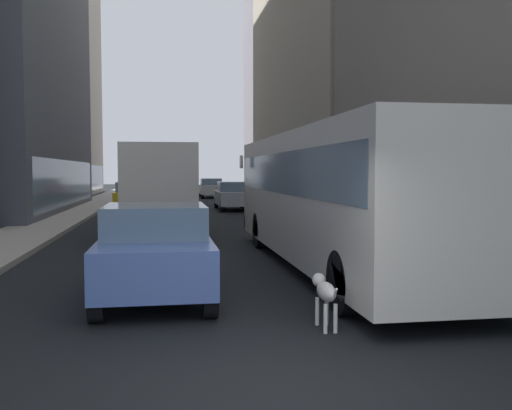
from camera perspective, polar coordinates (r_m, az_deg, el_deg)
name	(u,v)px	position (r m, az deg, el deg)	size (l,w,h in m)	color
ground_plane	(180,202)	(40.42, -7.76, 0.26)	(120.00, 120.00, 0.00)	black
sidewalk_left	(97,202)	(40.67, -15.81, 0.29)	(2.40, 110.00, 0.15)	#9E9991
sidewalk_right	(258,201)	(40.96, 0.24, 0.44)	(2.40, 110.00, 0.15)	#ADA89E
building_left_far	(40,36)	(55.82, -21.04, 15.67)	(8.33, 21.47, 28.54)	#B2A893
transit_bus	(335,190)	(12.92, 8.01, 1.51)	(2.78, 11.53, 3.05)	silver
car_yellow_taxi	(133,196)	(32.39, -12.36, 0.90)	(1.91, 4.44, 1.62)	yellow
car_red_coupe	(163,187)	(52.02, -9.42, 1.85)	(1.91, 4.41, 1.62)	red
car_silver_sedan	(233,196)	(32.14, -2.38, 0.96)	(1.77, 4.49, 1.62)	#B7BABF
car_blue_hatchback	(156,249)	(10.16, -10.14, -4.42)	(1.87, 4.42, 1.62)	#4C6BB7
car_grey_wagon	(163,189)	(44.26, -9.45, 1.58)	(1.73, 4.42, 1.62)	slate
car_white_van	(211,188)	(47.79, -4.63, 1.76)	(1.83, 4.80, 1.62)	silver
box_truck	(160,187)	(20.04, -9.72, 1.84)	(2.30, 7.50, 3.05)	#19519E
dalmatian_dog	(325,292)	(8.04, 7.00, -8.73)	(0.22, 0.96, 0.72)	white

